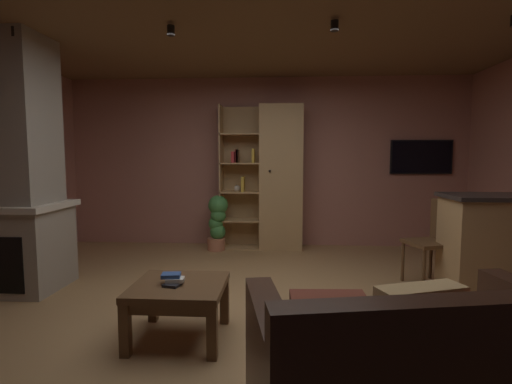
# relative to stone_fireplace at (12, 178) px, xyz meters

# --- Properties ---
(floor) EXTENTS (6.14, 5.48, 0.02)m
(floor) POSITION_rel_stone_fireplace_xyz_m (2.52, -0.52, -1.18)
(floor) COLOR #A37A4C
(floor) RESTS_ON ground
(wall_back) EXTENTS (6.26, 0.06, 2.60)m
(wall_back) POSITION_rel_stone_fireplace_xyz_m (2.52, 2.25, 0.13)
(wall_back) COLOR #AD7060
(wall_back) RESTS_ON ground
(ceiling) EXTENTS (6.14, 5.48, 0.02)m
(ceiling) POSITION_rel_stone_fireplace_xyz_m (2.52, -0.52, 1.44)
(ceiling) COLOR brown
(window_pane_back) EXTENTS (0.71, 0.01, 0.77)m
(window_pane_back) POSITION_rel_stone_fireplace_xyz_m (2.25, 2.22, 0.09)
(window_pane_back) COLOR white
(stone_fireplace) EXTENTS (1.00, 0.81, 2.60)m
(stone_fireplace) POSITION_rel_stone_fireplace_xyz_m (0.00, 0.00, 0.00)
(stone_fireplace) COLOR gray
(stone_fireplace) RESTS_ON ground
(bookshelf_cabinet) EXTENTS (1.23, 0.41, 2.15)m
(bookshelf_cabinet) POSITION_rel_stone_fireplace_xyz_m (2.68, 1.98, -0.10)
(bookshelf_cabinet) COLOR tan
(bookshelf_cabinet) RESTS_ON ground
(leather_couch) EXTENTS (1.78, 1.22, 0.84)m
(leather_couch) POSITION_rel_stone_fireplace_xyz_m (3.46, -1.93, -0.87)
(leather_couch) COLOR #382116
(leather_couch) RESTS_ON ground
(coffee_table) EXTENTS (0.69, 0.66, 0.43)m
(coffee_table) POSITION_rel_stone_fireplace_xyz_m (1.99, -0.98, -0.83)
(coffee_table) COLOR brown
(coffee_table) RESTS_ON ground
(table_book_0) EXTENTS (0.14, 0.13, 0.02)m
(table_book_0) POSITION_rel_stone_fireplace_xyz_m (1.96, -1.05, -0.73)
(table_book_0) COLOR black
(table_book_0) RESTS_ON coffee_table
(table_book_1) EXTENTS (0.14, 0.11, 0.03)m
(table_book_1) POSITION_rel_stone_fireplace_xyz_m (1.97, -1.00, -0.71)
(table_book_1) COLOR beige
(table_book_1) RESTS_ON coffee_table
(table_book_2) EXTENTS (0.15, 0.12, 0.03)m
(table_book_2) POSITION_rel_stone_fireplace_xyz_m (1.93, -0.99, -0.68)
(table_book_2) COLOR #2D4C8C
(table_book_2) RESTS_ON coffee_table
(dining_chair) EXTENTS (0.52, 0.52, 0.92)m
(dining_chair) POSITION_rel_stone_fireplace_xyz_m (4.43, 0.43, -0.64)
(dining_chair) COLOR brown
(dining_chair) RESTS_ON ground
(potted_floor_plant) EXTENTS (0.31, 0.30, 0.82)m
(potted_floor_plant) POSITION_rel_stone_fireplace_xyz_m (1.82, 1.81, -0.73)
(potted_floor_plant) COLOR #B77051
(potted_floor_plant) RESTS_ON ground
(wall_mounted_tv) EXTENTS (0.91, 0.06, 0.51)m
(wall_mounted_tv) POSITION_rel_stone_fireplace_xyz_m (4.88, 2.19, 0.21)
(wall_mounted_tv) COLOR black
(track_light_spot_0) EXTENTS (0.07, 0.07, 0.09)m
(track_light_spot_0) POSITION_rel_stone_fireplace_xyz_m (0.31, -0.27, 1.36)
(track_light_spot_0) COLOR black
(track_light_spot_1) EXTENTS (0.07, 0.07, 0.09)m
(track_light_spot_1) POSITION_rel_stone_fireplace_xyz_m (1.75, -0.22, 1.36)
(track_light_spot_1) COLOR black
(track_light_spot_2) EXTENTS (0.07, 0.07, 0.09)m
(track_light_spot_2) POSITION_rel_stone_fireplace_xyz_m (3.22, -0.26, 1.36)
(track_light_spot_2) COLOR black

